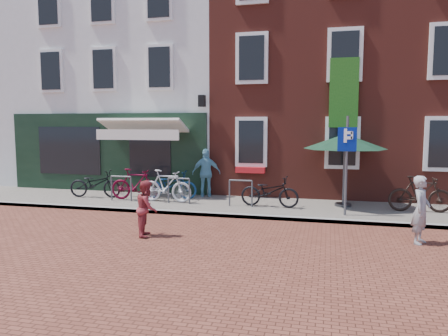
% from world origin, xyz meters
% --- Properties ---
extents(ground, '(80.00, 80.00, 0.00)m').
position_xyz_m(ground, '(0.00, 0.00, 0.00)').
color(ground, brown).
extents(sidewalk, '(24.00, 3.00, 0.10)m').
position_xyz_m(sidewalk, '(1.00, 1.50, 0.05)').
color(sidewalk, slate).
rests_on(sidewalk, ground).
extents(building_stucco, '(8.00, 8.00, 9.00)m').
position_xyz_m(building_stucco, '(-5.00, 7.00, 4.50)').
color(building_stucco, silver).
rests_on(building_stucco, ground).
extents(building_brick_mid, '(6.00, 8.00, 10.00)m').
position_xyz_m(building_brick_mid, '(2.00, 7.00, 5.00)').
color(building_brick_mid, maroon).
rests_on(building_brick_mid, ground).
extents(filler_left, '(7.00, 8.00, 9.00)m').
position_xyz_m(filler_left, '(-12.50, 7.00, 4.50)').
color(filler_left, silver).
rests_on(filler_left, ground).
extents(parking_sign, '(0.50, 0.08, 2.73)m').
position_xyz_m(parking_sign, '(3.56, 0.67, 1.83)').
color(parking_sign, '#4C4C4F').
rests_on(parking_sign, sidewalk).
extents(parasol, '(2.48, 2.48, 2.31)m').
position_xyz_m(parasol, '(3.54, 2.02, 2.17)').
color(parasol, '#4C4C4F').
rests_on(parasol, sidewalk).
extents(woman, '(0.55, 0.65, 1.50)m').
position_xyz_m(woman, '(5.07, -1.44, 0.75)').
color(woman, gray).
rests_on(woman, ground).
extents(boy, '(0.66, 0.75, 1.31)m').
position_xyz_m(boy, '(-1.03, -2.28, 0.66)').
color(boy, maroon).
rests_on(boy, ground).
extents(cafe_person, '(1.05, 0.65, 1.66)m').
position_xyz_m(cafe_person, '(-1.00, 2.60, 0.93)').
color(cafe_person, '#65A4BC').
rests_on(cafe_person, sidewalk).
extents(bicycle_0, '(1.86, 0.88, 0.94)m').
position_xyz_m(bicycle_0, '(-4.67, 1.57, 0.57)').
color(bicycle_0, black).
rests_on(bicycle_0, sidewalk).
extents(bicycle_1, '(1.75, 0.55, 1.04)m').
position_xyz_m(bicycle_1, '(-3.10, 1.44, 0.62)').
color(bicycle_1, '#4D0317').
rests_on(bicycle_1, sidewalk).
extents(bicycle_2, '(1.84, 0.82, 0.94)m').
position_xyz_m(bicycle_2, '(-2.05, 1.91, 0.57)').
color(bicycle_2, navy).
rests_on(bicycle_2, sidewalk).
extents(bicycle_3, '(1.75, 0.54, 1.04)m').
position_xyz_m(bicycle_3, '(-1.99, 1.36, 0.62)').
color(bicycle_3, '#BABABD').
rests_on(bicycle_3, sidewalk).
extents(bicycle_4, '(1.83, 0.78, 0.94)m').
position_xyz_m(bicycle_4, '(1.36, 1.36, 0.57)').
color(bicycle_4, black).
rests_on(bicycle_4, sidewalk).
extents(bicycle_5, '(1.75, 0.55, 1.04)m').
position_xyz_m(bicycle_5, '(5.65, 1.62, 0.62)').
color(bicycle_5, black).
rests_on(bicycle_5, sidewalk).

